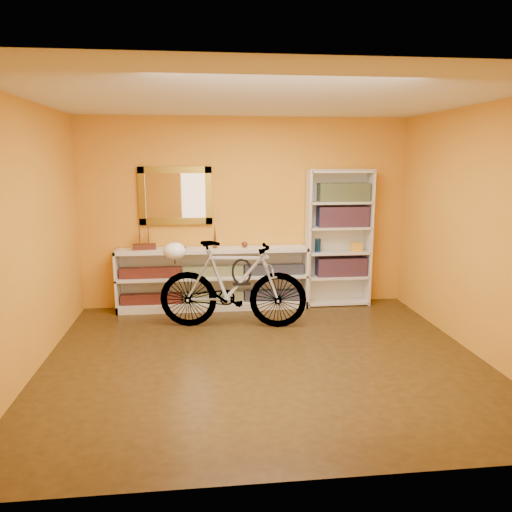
{
  "coord_description": "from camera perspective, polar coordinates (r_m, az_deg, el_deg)",
  "views": [
    {
      "loc": [
        -0.62,
        -4.79,
        2.04
      ],
      "look_at": [
        0.0,
        0.7,
        0.95
      ],
      "focal_mm": 34.65,
      "sensor_mm": 36.0,
      "label": 1
    }
  ],
  "objects": [
    {
      "name": "u_lock",
      "position": [
        5.97,
        -1.66,
        -1.82
      ],
      "size": [
        0.25,
        0.03,
        0.25
      ],
      "primitive_type": "torus",
      "rotation": [
        1.57,
        0.0,
        0.0
      ],
      "color": "black",
      "rests_on": "bicycle"
    },
    {
      "name": "travel_mug",
      "position": [
        6.91,
        7.16,
        1.22
      ],
      "size": [
        0.08,
        0.08,
        0.19
      ],
      "primitive_type": "cylinder",
      "color": "navy",
      "rests_on": "bookcase"
    },
    {
      "name": "cd_row_lower",
      "position": [
        6.85,
        -4.92,
        -4.72
      ],
      "size": [
        2.5,
        0.13,
        0.14
      ],
      "primitive_type": "cube",
      "color": "black",
      "rests_on": "console_unit"
    },
    {
      "name": "model_ship",
      "position": [
        6.73,
        -12.81,
        2.24
      ],
      "size": [
        0.31,
        0.14,
        0.36
      ],
      "primitive_type": null,
      "rotation": [
        0.0,
        0.0,
        0.1
      ],
      "color": "#421C12",
      "rests_on": "console_unit"
    },
    {
      "name": "yellow_bag",
      "position": [
        7.04,
        11.51,
        1.02
      ],
      "size": [
        0.18,
        0.14,
        0.12
      ],
      "primitive_type": "cube",
      "rotation": [
        0.0,
        0.0,
        -0.19
      ],
      "color": "gold",
      "rests_on": "bookcase"
    },
    {
      "name": "bronze_ornament",
      "position": [
        6.69,
        -4.77,
        2.34
      ],
      "size": [
        0.06,
        0.06,
        0.34
      ],
      "primitive_type": "cone",
      "color": "brown",
      "rests_on": "console_unit"
    },
    {
      "name": "console_unit",
      "position": [
        6.81,
        -4.97,
        -2.61
      ],
      "size": [
        2.6,
        0.35,
        0.85
      ],
      "primitive_type": null,
      "color": "silver",
      "rests_on": "floor"
    },
    {
      "name": "toy_car",
      "position": [
        6.72,
        -8.65,
        0.84
      ],
      "size": [
        0.0,
        0.01,
        0.0
      ],
      "primitive_type": "imported",
      "rotation": [
        0.0,
        0.0,
        1.83
      ],
      "color": "black",
      "rests_on": "console_unit"
    },
    {
      "name": "book_row_a",
      "position": [
        7.08,
        9.78,
        -1.2
      ],
      "size": [
        0.7,
        0.22,
        0.26
      ],
      "primitive_type": "cube",
      "color": "maroon",
      "rests_on": "bookcase"
    },
    {
      "name": "red_tin",
      "position": [
        6.9,
        7.98,
        7.03
      ],
      "size": [
        0.18,
        0.18,
        0.18
      ],
      "primitive_type": "cube",
      "rotation": [
        0.0,
        0.0,
        0.27
      ],
      "color": "maroon",
      "rests_on": "bookcase"
    },
    {
      "name": "wall_socket",
      "position": [
        7.18,
        6.01,
        -3.35
      ],
      "size": [
        0.09,
        0.02,
        0.09
      ],
      "primitive_type": "cube",
      "color": "silver",
      "rests_on": "back_wall"
    },
    {
      "name": "gilt_mirror",
      "position": [
        6.78,
        -9.28,
        6.87
      ],
      "size": [
        0.98,
        0.06,
        0.78
      ],
      "primitive_type": "cube",
      "color": "#7C6216",
      "rests_on": "back_wall"
    },
    {
      "name": "book_row_b",
      "position": [
        6.96,
        9.98,
        4.52
      ],
      "size": [
        0.7,
        0.22,
        0.28
      ],
      "primitive_type": "cube",
      "color": "maroon",
      "rests_on": "bookcase"
    },
    {
      "name": "ceiling",
      "position": [
        4.87,
        0.97,
        17.81
      ],
      "size": [
        4.5,
        4.0,
        0.01
      ],
      "primitive_type": "cube",
      "color": "silver",
      "rests_on": "ground"
    },
    {
      "name": "bookcase",
      "position": [
        6.99,
        9.5,
        2.03
      ],
      "size": [
        0.9,
        0.3,
        1.9
      ],
      "primitive_type": null,
      "color": "silver",
      "rests_on": "floor"
    },
    {
      "name": "floor",
      "position": [
        5.25,
        0.88,
        -11.78
      ],
      "size": [
        4.5,
        4.0,
        0.01
      ],
      "primitive_type": "cube",
      "color": "#31220D",
      "rests_on": "ground"
    },
    {
      "name": "right_wall",
      "position": [
        5.64,
        24.31,
        2.62
      ],
      "size": [
        0.01,
        4.0,
        2.6
      ],
      "primitive_type": "cube",
      "color": "orange",
      "rests_on": "ground"
    },
    {
      "name": "back_wall",
      "position": [
        6.87,
        -1.23,
        4.97
      ],
      "size": [
        4.5,
        0.01,
        2.6
      ],
      "primitive_type": "cube",
      "color": "orange",
      "rests_on": "ground"
    },
    {
      "name": "decorative_orb",
      "position": [
        6.73,
        -1.32,
        1.33
      ],
      "size": [
        0.08,
        0.08,
        0.08
      ],
      "primitive_type": "sphere",
      "color": "brown",
      "rests_on": "console_unit"
    },
    {
      "name": "left_wall",
      "position": [
        5.12,
        -25.0,
        1.78
      ],
      "size": [
        0.01,
        4.0,
        2.6
      ],
      "primitive_type": "cube",
      "color": "orange",
      "rests_on": "ground"
    },
    {
      "name": "book_row_c",
      "position": [
        6.93,
        10.07,
        7.27
      ],
      "size": [
        0.7,
        0.22,
        0.25
      ],
      "primitive_type": "cube",
      "color": "navy",
      "rests_on": "bookcase"
    },
    {
      "name": "cd_row_upper",
      "position": [
        6.76,
        -4.98,
        -1.75
      ],
      "size": [
        2.5,
        0.13,
        0.14
      ],
      "primitive_type": "cube",
      "color": "navy",
      "rests_on": "console_unit"
    },
    {
      "name": "helmet",
      "position": [
        6.02,
        -9.38,
        0.56
      ],
      "size": [
        0.27,
        0.26,
        0.21
      ],
      "primitive_type": "ellipsoid",
      "color": "white",
      "rests_on": "bicycle"
    },
    {
      "name": "bicycle",
      "position": [
        6.01,
        -2.68,
        -3.31
      ],
      "size": [
        0.73,
        1.88,
        1.08
      ],
      "primitive_type": "imported",
      "rotation": [
        0.0,
        0.0,
        1.43
      ],
      "color": "silver",
      "rests_on": "floor"
    }
  ]
}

